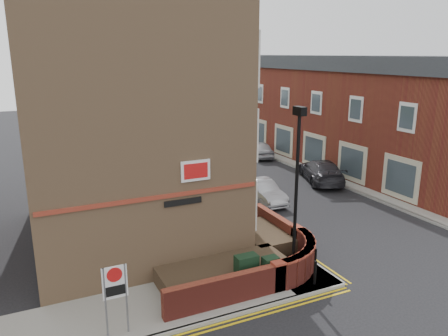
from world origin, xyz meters
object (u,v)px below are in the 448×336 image
at_px(utility_cabinet_large, 246,271).
at_px(silver_car_near, 262,191).
at_px(zone_sign, 115,288).
at_px(lamppost, 296,194).

bearing_deg(utility_cabinet_large, silver_car_near, 56.47).
xyz_separation_m(zone_sign, silver_car_near, (10.00, 8.80, -1.02)).
bearing_deg(silver_car_near, lamppost, -111.40).
height_order(lamppost, utility_cabinet_large, lamppost).
relative_size(lamppost, zone_sign, 2.86).
xyz_separation_m(lamppost, silver_car_near, (3.40, 8.10, -2.72)).
relative_size(utility_cabinet_large, zone_sign, 0.55).
bearing_deg(lamppost, silver_car_near, 67.23).
xyz_separation_m(lamppost, zone_sign, (-6.60, -0.70, -1.70)).
bearing_deg(zone_sign, utility_cabinet_large, 9.69).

